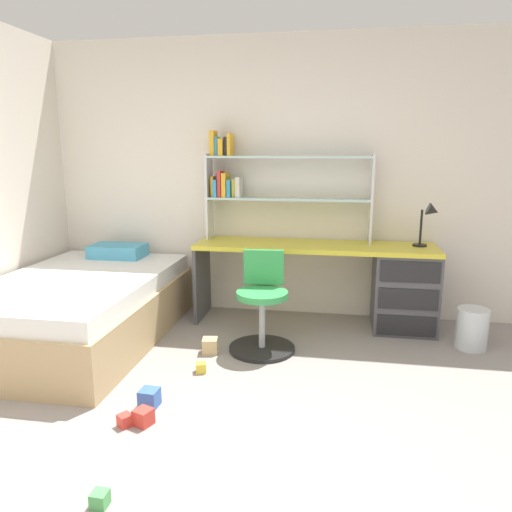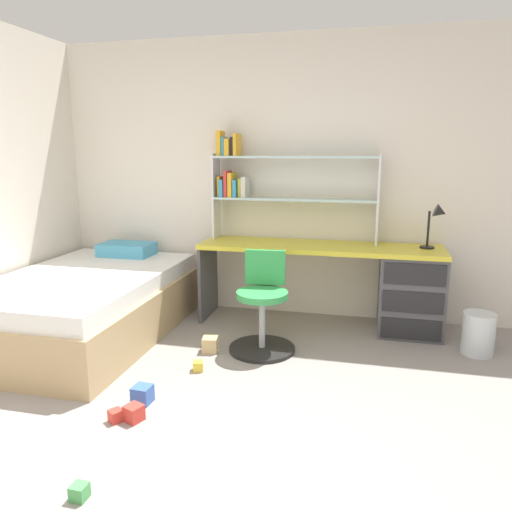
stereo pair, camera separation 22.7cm
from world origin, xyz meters
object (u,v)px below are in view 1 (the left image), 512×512
at_px(desk_lamp, 430,218).
at_px(toy_block_red_0, 143,417).
at_px(waste_bin, 472,329).
at_px(toy_block_blue_2, 149,398).
at_px(bed_platform, 80,308).
at_px(swivel_chair, 262,312).
at_px(toy_block_green_4, 100,499).
at_px(toy_block_yellow_1, 201,368).
at_px(bookshelf_hutch, 263,179).
at_px(toy_block_natural_3, 210,346).
at_px(desk, 379,282).
at_px(toy_block_red_5, 125,420).

bearing_deg(desk_lamp, toy_block_red_0, -134.04).
distance_m(waste_bin, toy_block_blue_2, 2.54).
height_order(bed_platform, waste_bin, bed_platform).
xyz_separation_m(swivel_chair, waste_bin, (1.64, 0.29, -0.14)).
xyz_separation_m(waste_bin, toy_block_green_4, (-2.07, -2.14, -0.13)).
relative_size(swivel_chair, toy_block_yellow_1, 10.93).
bearing_deg(waste_bin, desk_lamp, 128.28).
distance_m(bookshelf_hutch, toy_block_yellow_1, 1.82).
height_order(toy_block_red_0, toy_block_yellow_1, toy_block_red_0).
xyz_separation_m(bed_platform, waste_bin, (3.15, 0.36, -0.11)).
bearing_deg(waste_bin, swivel_chair, -169.80).
bearing_deg(toy_block_red_0, toy_block_natural_3, 83.93).
relative_size(toy_block_red_0, toy_block_yellow_1, 1.34).
height_order(desk, toy_block_red_0, desk).
xyz_separation_m(bed_platform, toy_block_red_0, (1.01, -1.14, -0.22)).
relative_size(bookshelf_hutch, waste_bin, 4.55).
bearing_deg(toy_block_yellow_1, desk_lamp, 34.94).
relative_size(swivel_chair, bed_platform, 0.38).
relative_size(bed_platform, waste_bin, 6.13).
bearing_deg(desk, bed_platform, -163.54).
xyz_separation_m(bookshelf_hutch, desk_lamp, (1.45, -0.12, -0.30)).
xyz_separation_m(toy_block_natural_3, toy_block_green_4, (-0.04, -1.71, -0.02)).
bearing_deg(waste_bin, toy_block_natural_3, -167.80).
bearing_deg(toy_block_red_0, toy_block_yellow_1, 79.05).
bearing_deg(bookshelf_hutch, bed_platform, -147.78).
bearing_deg(swivel_chair, desk_lamp, 27.59).
height_order(swivel_chair, toy_block_natural_3, swivel_chair).
bearing_deg(desk_lamp, toy_block_natural_3, -154.00).
bearing_deg(toy_block_green_4, toy_block_red_0, 95.93).
height_order(desk_lamp, toy_block_red_0, desk_lamp).
bearing_deg(swivel_chair, toy_block_red_0, -112.74).
xyz_separation_m(waste_bin, toy_block_red_5, (-2.24, -1.52, -0.13)).
distance_m(waste_bin, toy_block_red_5, 2.71).
distance_m(desk, swivel_chair, 1.15).
xyz_separation_m(swivel_chair, bed_platform, (-1.51, -0.06, -0.03)).
distance_m(toy_block_red_0, toy_block_yellow_1, 0.72).
distance_m(desk, toy_block_red_5, 2.46).
height_order(desk_lamp, toy_block_yellow_1, desk_lamp).
bearing_deg(desk, toy_block_green_4, -118.53).
distance_m(bed_platform, toy_block_natural_3, 1.15).
bearing_deg(toy_block_blue_2, desk_lamp, 42.06).
relative_size(desk_lamp, toy_block_yellow_1, 5.42).
xyz_separation_m(desk, toy_block_natural_3, (-1.32, -0.81, -0.36)).
bearing_deg(toy_block_red_5, toy_block_yellow_1, 72.38).
xyz_separation_m(bed_platform, toy_block_yellow_1, (1.15, -0.43, -0.24)).
bearing_deg(toy_block_yellow_1, toy_block_red_0, -100.95).
bearing_deg(toy_block_green_4, bed_platform, 121.09).
height_order(desk, waste_bin, desk).
bearing_deg(toy_block_blue_2, toy_block_natural_3, 79.63).
bearing_deg(toy_block_green_4, bookshelf_hutch, 83.37).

